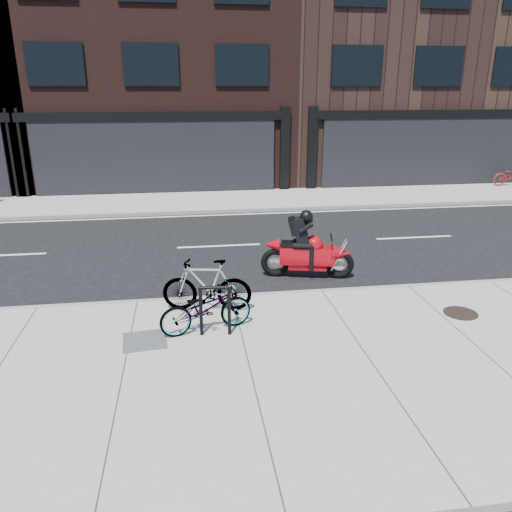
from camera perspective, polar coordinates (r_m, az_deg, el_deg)
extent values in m
plane|color=black|center=(12.65, -3.61, -1.59)|extent=(120.00, 120.00, 0.00)
cube|color=gray|center=(8.14, -0.62, -13.44)|extent=(60.00, 6.00, 0.13)
cube|color=gray|center=(20.07, -5.46, 6.27)|extent=(60.00, 3.50, 0.13)
cube|color=black|center=(26.50, -11.60, 24.68)|extent=(12.00, 10.00, 14.50)
cube|color=black|center=(28.54, 15.42, 21.95)|extent=(12.00, 10.00, 12.50)
cylinder|color=black|center=(9.03, -6.31, -6.33)|extent=(0.06, 0.06, 0.92)
cylinder|color=black|center=(9.01, -3.09, -6.31)|extent=(0.06, 0.06, 0.92)
cylinder|color=black|center=(8.83, -4.78, -3.63)|extent=(0.51, 0.12, 0.06)
imported|color=gray|center=(9.16, -5.76, -5.95)|extent=(1.82, 1.02, 0.91)
imported|color=gray|center=(9.96, -5.64, -3.34)|extent=(1.84, 0.80, 1.07)
torus|color=black|center=(12.15, 9.47, -0.96)|extent=(0.73, 0.31, 0.71)
torus|color=black|center=(12.12, 2.22, -0.76)|extent=(0.73, 0.31, 0.71)
cube|color=#9B070E|center=(12.04, 5.83, 0.11)|extent=(1.36, 0.70, 0.41)
cone|color=#9B070E|center=(12.07, 9.74, 0.29)|extent=(0.58, 0.57, 0.48)
sphere|color=#9B070E|center=(11.96, 6.65, 1.36)|extent=(0.43, 0.43, 0.43)
cube|color=black|center=(11.96, 4.32, 1.33)|extent=(0.65, 0.43, 0.13)
cylinder|color=silver|center=(12.31, 3.02, -0.57)|extent=(0.60, 0.23, 0.10)
cube|color=black|center=(11.86, 5.10, 3.00)|extent=(0.50, 0.48, 0.64)
cube|color=black|center=(11.83, 4.27, 3.43)|extent=(0.32, 0.37, 0.44)
sphere|color=black|center=(11.77, 5.77, 4.50)|extent=(0.31, 0.31, 0.31)
imported|color=maroon|center=(25.51, 27.20, 8.19)|extent=(1.74, 0.61, 0.92)
cylinder|color=black|center=(10.77, 22.34, -6.06)|extent=(0.79, 0.79, 0.02)
cube|color=#49494C|center=(9.18, -12.61, -9.40)|extent=(0.82, 0.82, 0.02)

